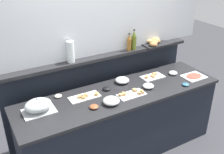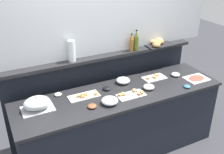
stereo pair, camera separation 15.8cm
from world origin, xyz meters
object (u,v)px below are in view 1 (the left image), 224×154
(sandwich_platter_rear, at_px, (132,94))
(condiment_bowl_dark, at_px, (186,84))
(condiment_bowl_red, at_px, (107,89))
(sandwich_platter_side, at_px, (85,97))
(glass_bowl_large, at_px, (173,73))
(condiment_bowl_cream, at_px, (94,107))
(water_carafe, at_px, (71,52))
(cold_cuts_platter, at_px, (194,76))
(serving_cloche, at_px, (38,106))
(bread_basket, at_px, (155,41))
(glass_bowl_small, at_px, (111,101))
(sandwich_platter_front, at_px, (152,77))
(condiment_bowl_teal, at_px, (58,96))
(vinegar_bottle_amber, at_px, (129,43))
(glass_bowl_extra, at_px, (148,86))
(olive_oil_bottle, at_px, (134,41))
(glass_bowl_medium, at_px, (122,80))

(sandwich_platter_rear, distance_m, condiment_bowl_dark, 0.73)
(condiment_bowl_red, bearing_deg, sandwich_platter_side, -173.53)
(glass_bowl_large, bearing_deg, condiment_bowl_dark, -103.59)
(condiment_bowl_cream, height_order, condiment_bowl_red, same)
(sandwich_platter_side, relative_size, water_carafe, 1.38)
(cold_cuts_platter, relative_size, water_carafe, 1.12)
(serving_cloche, distance_m, condiment_bowl_cream, 0.59)
(bread_basket, bearing_deg, condiment_bowl_dark, -94.43)
(glass_bowl_small, bearing_deg, sandwich_platter_side, 126.41)
(condiment_bowl_red, height_order, water_carafe, water_carafe)
(sandwich_platter_front, relative_size, bread_basket, 0.77)
(condiment_bowl_teal, relative_size, condiment_bowl_dark, 1.00)
(vinegar_bottle_amber, relative_size, bread_basket, 0.59)
(condiment_bowl_dark, relative_size, bread_basket, 0.22)
(glass_bowl_large, xyz_separation_m, glass_bowl_small, (-1.10, -0.23, 0.01))
(condiment_bowl_teal, distance_m, condiment_bowl_red, 0.58)
(sandwich_platter_front, relative_size, glass_bowl_small, 1.63)
(vinegar_bottle_amber, xyz_separation_m, water_carafe, (-0.82, 0.01, 0.03))
(glass_bowl_extra, bearing_deg, condiment_bowl_dark, -22.45)
(cold_cuts_platter, bearing_deg, condiment_bowl_dark, -155.23)
(condiment_bowl_dark, distance_m, bread_basket, 0.81)
(condiment_bowl_dark, bearing_deg, water_carafe, 149.82)
(cold_cuts_platter, relative_size, vinegar_bottle_amber, 1.24)
(condiment_bowl_cream, distance_m, condiment_bowl_red, 0.42)
(cold_cuts_platter, height_order, glass_bowl_extra, glass_bowl_extra)
(olive_oil_bottle, bearing_deg, condiment_bowl_red, -152.74)
(sandwich_platter_side, distance_m, glass_bowl_small, 0.33)
(cold_cuts_platter, height_order, water_carafe, water_carafe)
(sandwich_platter_side, xyz_separation_m, bread_basket, (1.27, 0.37, 0.35))
(sandwich_platter_front, distance_m, glass_bowl_large, 0.31)
(serving_cloche, distance_m, condiment_bowl_teal, 0.34)
(sandwich_platter_side, bearing_deg, vinegar_bottle_amber, 22.46)
(glass_bowl_large, relative_size, glass_bowl_medium, 0.66)
(cold_cuts_platter, bearing_deg, sandwich_platter_side, 170.91)
(glass_bowl_medium, height_order, condiment_bowl_red, glass_bowl_medium)
(condiment_bowl_teal, bearing_deg, condiment_bowl_red, -12.75)
(glass_bowl_large, relative_size, glass_bowl_small, 0.62)
(sandwich_platter_side, relative_size, condiment_bowl_teal, 4.19)
(condiment_bowl_red, relative_size, vinegar_bottle_amber, 0.42)
(olive_oil_bottle, bearing_deg, vinegar_bottle_amber, 179.15)
(sandwich_platter_front, bearing_deg, condiment_bowl_cream, -164.25)
(cold_cuts_platter, height_order, glass_bowl_large, glass_bowl_large)
(cold_cuts_platter, xyz_separation_m, condiment_bowl_cream, (-1.50, -0.01, 0.01))
(bread_basket, relative_size, water_carafe, 1.52)
(glass_bowl_extra, height_order, condiment_bowl_red, glass_bowl_extra)
(sandwich_platter_side, height_order, water_carafe, water_carafe)
(condiment_bowl_cream, distance_m, water_carafe, 0.74)
(glass_bowl_extra, height_order, olive_oil_bottle, olive_oil_bottle)
(glass_bowl_medium, bearing_deg, condiment_bowl_red, -166.03)
(sandwich_platter_side, bearing_deg, water_carafe, 91.16)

